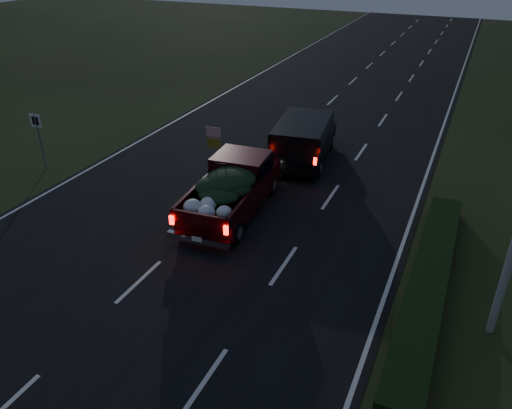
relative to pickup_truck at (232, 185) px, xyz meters
The scene contains 6 objects.
ground 5.11m from the pickup_truck, 97.04° to the right, with size 120.00×120.00×0.00m, color black.
road_asphalt 5.11m from the pickup_truck, 97.04° to the right, with size 14.00×120.00×0.02m, color black.
hedge_row 7.49m from the pickup_truck, 15.26° to the right, with size 1.00×10.00×0.60m, color black.
route_sign 9.13m from the pickup_truck, behind, with size 0.55×0.08×2.50m.
pickup_truck is the anchor object (origin of this frame).
lead_suv 5.56m from the pickup_truck, 82.13° to the left, with size 2.91×5.53×1.52m.
Camera 1 is at (7.98, -9.38, 9.01)m, focal length 35.00 mm.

